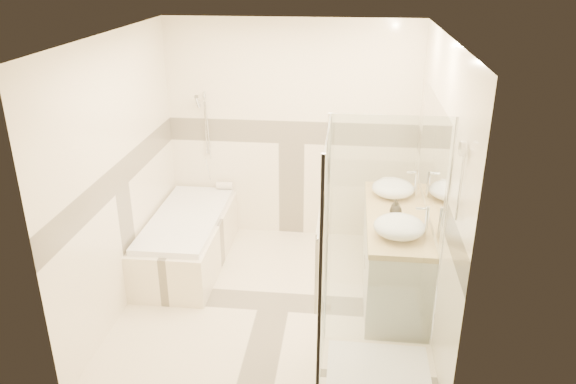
# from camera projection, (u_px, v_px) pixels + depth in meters

# --- Properties ---
(room) EXTENTS (2.82, 3.02, 2.52)m
(room) POSITION_uv_depth(u_px,v_px,m) (280.00, 180.00, 4.94)
(room) COLOR beige
(room) RESTS_ON ground
(bathtub) EXTENTS (0.75, 1.70, 0.56)m
(bathtub) POSITION_uv_depth(u_px,v_px,m) (188.00, 237.00, 6.00)
(bathtub) COLOR #F2E2C1
(bathtub) RESTS_ON ground
(vanity) EXTENTS (0.58, 1.62, 0.85)m
(vanity) POSITION_uv_depth(u_px,v_px,m) (394.00, 254.00, 5.41)
(vanity) COLOR white
(vanity) RESTS_ON ground
(shower_enclosure) EXTENTS (0.96, 0.93, 2.04)m
(shower_enclosure) POSITION_uv_depth(u_px,v_px,m) (366.00, 324.00, 4.25)
(shower_enclosure) COLOR #F2E2C1
(shower_enclosure) RESTS_ON ground
(vessel_sink_near) EXTENTS (0.42, 0.42, 0.17)m
(vessel_sink_near) POSITION_uv_depth(u_px,v_px,m) (393.00, 188.00, 5.62)
(vessel_sink_near) COLOR white
(vessel_sink_near) RESTS_ON vanity
(vessel_sink_far) EXTENTS (0.44, 0.44, 0.18)m
(vessel_sink_far) POSITION_uv_depth(u_px,v_px,m) (399.00, 227.00, 4.81)
(vessel_sink_far) COLOR white
(vessel_sink_far) RESTS_ON vanity
(faucet_near) EXTENTS (0.11, 0.03, 0.28)m
(faucet_near) POSITION_uv_depth(u_px,v_px,m) (415.00, 182.00, 5.57)
(faucet_near) COLOR silver
(faucet_near) RESTS_ON vanity
(faucet_far) EXTENTS (0.12, 0.03, 0.29)m
(faucet_far) POSITION_uv_depth(u_px,v_px,m) (426.00, 220.00, 4.76)
(faucet_far) COLOR silver
(faucet_far) RESTS_ON vanity
(amenity_bottle_a) EXTENTS (0.08, 0.08, 0.14)m
(amenity_bottle_a) POSITION_uv_depth(u_px,v_px,m) (396.00, 207.00, 5.24)
(amenity_bottle_a) COLOR black
(amenity_bottle_a) RESTS_ON vanity
(amenity_bottle_b) EXTENTS (0.12, 0.12, 0.15)m
(amenity_bottle_b) POSITION_uv_depth(u_px,v_px,m) (396.00, 208.00, 5.20)
(amenity_bottle_b) COLOR black
(amenity_bottle_b) RESTS_ON vanity
(folded_towels) EXTENTS (0.20, 0.27, 0.08)m
(folded_towels) POSITION_uv_depth(u_px,v_px,m) (391.00, 185.00, 5.83)
(folded_towels) COLOR white
(folded_towels) RESTS_ON vanity
(rolled_towel) EXTENTS (0.19, 0.09, 0.09)m
(rolled_towel) POSITION_uv_depth(u_px,v_px,m) (225.00, 186.00, 6.56)
(rolled_towel) COLOR white
(rolled_towel) RESTS_ON bathtub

